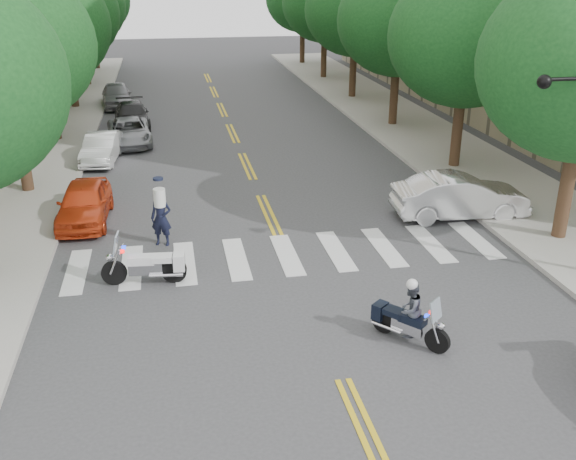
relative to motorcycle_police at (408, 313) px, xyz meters
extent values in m
plane|color=#38383A|center=(-1.88, -1.24, -0.73)|extent=(140.00, 140.00, 0.00)
cube|color=#9E9991|center=(-11.38, 20.76, -0.65)|extent=(5.00, 60.00, 0.15)
cube|color=#9E9991|center=(7.62, 20.76, -0.65)|extent=(5.00, 60.00, 0.15)
cylinder|color=#382316|center=(-10.68, 12.76, 0.94)|extent=(0.44, 0.44, 3.32)
ellipsoid|color=#134319|center=(-10.68, 12.76, 4.84)|extent=(6.40, 6.40, 5.76)
cylinder|color=#382316|center=(-10.68, 20.76, 0.94)|extent=(0.44, 0.44, 3.32)
ellipsoid|color=#134319|center=(-10.68, 20.76, 4.84)|extent=(6.40, 6.40, 5.76)
cylinder|color=#382316|center=(-10.68, 28.76, 0.94)|extent=(0.44, 0.44, 3.32)
ellipsoid|color=#134319|center=(-10.68, 28.76, 4.84)|extent=(6.40, 6.40, 5.76)
cylinder|color=#382316|center=(-10.68, 36.76, 0.94)|extent=(0.44, 0.44, 3.32)
ellipsoid|color=#134319|center=(-10.68, 36.76, 4.84)|extent=(6.40, 6.40, 5.76)
cylinder|color=#382316|center=(-10.68, 44.76, 0.94)|extent=(0.44, 0.44, 3.32)
ellipsoid|color=#134319|center=(-10.68, 44.76, 4.84)|extent=(6.40, 6.40, 5.76)
cylinder|color=#382316|center=(6.92, 4.76, 0.94)|extent=(0.44, 0.44, 3.32)
cylinder|color=#382316|center=(6.92, 12.76, 0.94)|extent=(0.44, 0.44, 3.32)
ellipsoid|color=#134319|center=(6.92, 12.76, 4.84)|extent=(6.40, 6.40, 5.76)
cylinder|color=#382316|center=(6.92, 20.76, 0.94)|extent=(0.44, 0.44, 3.32)
ellipsoid|color=#134319|center=(6.92, 20.76, 4.84)|extent=(6.40, 6.40, 5.76)
cylinder|color=#382316|center=(6.92, 28.76, 0.94)|extent=(0.44, 0.44, 3.32)
ellipsoid|color=#134319|center=(6.92, 28.76, 4.84)|extent=(6.40, 6.40, 5.76)
cylinder|color=#382316|center=(6.92, 36.76, 0.94)|extent=(0.44, 0.44, 3.32)
ellipsoid|color=#134319|center=(6.92, 36.76, 4.84)|extent=(6.40, 6.40, 5.76)
cylinder|color=#382316|center=(6.92, 44.76, 0.94)|extent=(0.44, 0.44, 3.32)
sphere|color=black|center=(4.02, 2.26, 4.82)|extent=(0.36, 0.36, 0.36)
cylinder|color=black|center=(0.51, -0.61, -0.43)|extent=(0.48, 0.54, 0.60)
cylinder|color=black|center=(-0.39, 0.47, -0.43)|extent=(0.51, 0.56, 0.60)
cube|color=silver|center=(0.03, -0.04, -0.33)|extent=(0.73, 0.79, 0.28)
cube|color=black|center=(0.09, -0.10, -0.11)|extent=(0.64, 0.68, 0.19)
cube|color=black|center=(-0.22, 0.27, -0.09)|extent=(0.58, 0.60, 0.14)
cube|color=black|center=(-0.48, 0.57, -0.20)|extent=(0.47, 0.45, 0.40)
cube|color=#8C99A5|center=(0.44, -0.52, 0.33)|extent=(0.42, 0.39, 0.48)
cube|color=red|center=(0.42, -0.34, 0.17)|extent=(0.12, 0.12, 0.07)
cube|color=#0C26E5|center=(0.26, -0.48, 0.17)|extent=(0.12, 0.12, 0.07)
imported|color=#474C56|center=(0.03, -0.04, 0.13)|extent=(0.85, 0.84, 1.39)
sphere|color=silver|center=(0.03, -0.04, 0.77)|extent=(0.26, 0.26, 0.26)
cylinder|color=black|center=(-6.93, 4.24, -0.38)|extent=(0.71, 0.21, 0.70)
cylinder|color=black|center=(-5.29, 4.08, -0.38)|extent=(0.71, 0.25, 0.70)
cube|color=silver|center=(-6.06, 4.16, -0.27)|extent=(0.95, 0.41, 0.33)
cube|color=silver|center=(-6.16, 4.17, -0.01)|extent=(0.75, 0.43, 0.23)
cube|color=silver|center=(-5.60, 4.11, 0.01)|extent=(0.60, 0.46, 0.16)
cube|color=silver|center=(-5.14, 4.07, -0.11)|extent=(0.35, 0.48, 0.46)
cube|color=#8C99A5|center=(-6.79, 4.22, 0.50)|extent=(0.20, 0.53, 0.56)
cube|color=red|center=(-6.63, 4.09, 0.32)|extent=(0.11, 0.11, 0.08)
cube|color=#0C26E5|center=(-6.61, 4.33, 0.32)|extent=(0.11, 0.11, 0.08)
imported|color=black|center=(-5.59, 6.77, 0.17)|extent=(0.75, 0.60, 1.79)
imported|color=silver|center=(4.62, 7.26, 0.04)|extent=(4.75, 1.95, 1.53)
imported|color=red|center=(-8.18, 9.26, -0.04)|extent=(1.76, 4.09, 1.38)
imported|color=white|center=(-8.18, 16.64, -0.10)|extent=(1.72, 3.94, 1.26)
imported|color=gray|center=(-7.08, 19.57, -0.12)|extent=(2.38, 4.55, 1.22)
imported|color=black|center=(-7.08, 23.26, -0.09)|extent=(2.13, 4.54, 1.28)
imported|color=gray|center=(-8.18, 28.84, 0.01)|extent=(2.14, 4.45, 1.47)
camera|label=1|loc=(-5.16, -12.26, 7.51)|focal=40.00mm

